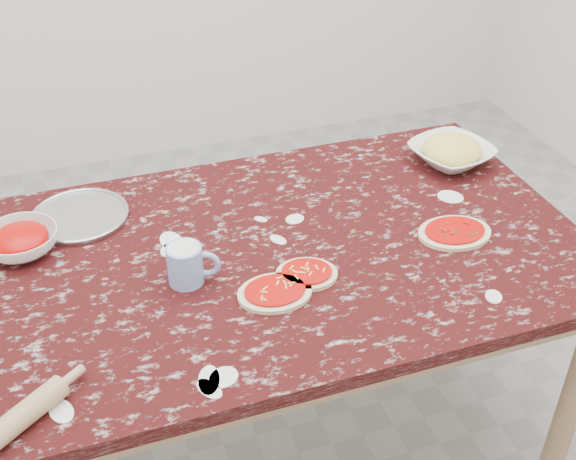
{
  "coord_description": "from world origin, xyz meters",
  "views": [
    {
      "loc": [
        -0.5,
        -1.47,
        1.9
      ],
      "look_at": [
        0.0,
        0.0,
        0.8
      ],
      "focal_mm": 44.59,
      "sensor_mm": 36.0,
      "label": 1
    }
  ],
  "objects_px": {
    "pizza_tray": "(80,217)",
    "cheese_bowl": "(451,154)",
    "worktable": "(288,269)",
    "flour_mug": "(187,264)",
    "rolling_pin": "(12,424)",
    "sauce_bowl": "(21,242)"
  },
  "relations": [
    {
      "from": "worktable",
      "to": "pizza_tray",
      "type": "bearing_deg",
      "value": 148.78
    },
    {
      "from": "flour_mug",
      "to": "rolling_pin",
      "type": "bearing_deg",
      "value": -140.41
    },
    {
      "from": "pizza_tray",
      "to": "flour_mug",
      "type": "xyz_separation_m",
      "value": [
        0.23,
        -0.38,
        0.05
      ]
    },
    {
      "from": "worktable",
      "to": "sauce_bowl",
      "type": "bearing_deg",
      "value": 163.37
    },
    {
      "from": "cheese_bowl",
      "to": "rolling_pin",
      "type": "xyz_separation_m",
      "value": [
        -1.36,
        -0.67,
        -0.01
      ]
    },
    {
      "from": "flour_mug",
      "to": "pizza_tray",
      "type": "bearing_deg",
      "value": 121.48
    },
    {
      "from": "sauce_bowl",
      "to": "pizza_tray",
      "type": "bearing_deg",
      "value": 35.0
    },
    {
      "from": "cheese_bowl",
      "to": "rolling_pin",
      "type": "bearing_deg",
      "value": -153.6
    },
    {
      "from": "sauce_bowl",
      "to": "rolling_pin",
      "type": "xyz_separation_m",
      "value": [
        -0.04,
        -0.62,
        -0.01
      ]
    },
    {
      "from": "sauce_bowl",
      "to": "flour_mug",
      "type": "relative_size",
      "value": 1.5
    },
    {
      "from": "flour_mug",
      "to": "cheese_bowl",
      "type": "bearing_deg",
      "value": 18.94
    },
    {
      "from": "pizza_tray",
      "to": "cheese_bowl",
      "type": "relative_size",
      "value": 1.1
    },
    {
      "from": "cheese_bowl",
      "to": "worktable",
      "type": "bearing_deg",
      "value": -158.24
    },
    {
      "from": "flour_mug",
      "to": "rolling_pin",
      "type": "height_order",
      "value": "flour_mug"
    },
    {
      "from": "worktable",
      "to": "rolling_pin",
      "type": "xyz_separation_m",
      "value": [
        -0.72,
        -0.42,
        0.11
      ]
    },
    {
      "from": "sauce_bowl",
      "to": "cheese_bowl",
      "type": "bearing_deg",
      "value": 2.25
    },
    {
      "from": "sauce_bowl",
      "to": "flour_mug",
      "type": "distance_m",
      "value": 0.47
    },
    {
      "from": "cheese_bowl",
      "to": "flour_mug",
      "type": "height_order",
      "value": "flour_mug"
    },
    {
      "from": "cheese_bowl",
      "to": "rolling_pin",
      "type": "height_order",
      "value": "cheese_bowl"
    },
    {
      "from": "worktable",
      "to": "cheese_bowl",
      "type": "distance_m",
      "value": 0.7
    },
    {
      "from": "worktable",
      "to": "flour_mug",
      "type": "relative_size",
      "value": 12.07
    },
    {
      "from": "pizza_tray",
      "to": "sauce_bowl",
      "type": "relative_size",
      "value": 1.36
    }
  ]
}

